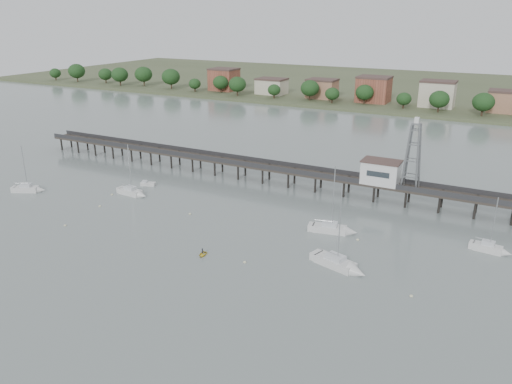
# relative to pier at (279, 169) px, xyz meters

# --- Properties ---
(ground_plane) EXTENTS (500.00, 500.00, 0.00)m
(ground_plane) POSITION_rel_pier_xyz_m (0.00, -60.00, -3.79)
(ground_plane) COLOR slate
(ground_plane) RESTS_ON ground
(pier) EXTENTS (150.00, 5.00, 5.50)m
(pier) POSITION_rel_pier_xyz_m (0.00, 0.00, 0.00)
(pier) COLOR #2D2823
(pier) RESTS_ON ground
(pier_building) EXTENTS (8.40, 5.40, 5.30)m
(pier_building) POSITION_rel_pier_xyz_m (25.00, 0.00, 2.87)
(pier_building) COLOR silver
(pier_building) RESTS_ON ground
(lattice_tower) EXTENTS (3.20, 3.20, 15.50)m
(lattice_tower) POSITION_rel_pier_xyz_m (31.50, 0.00, 7.31)
(lattice_tower) COLOR slate
(lattice_tower) RESTS_ON ground
(sailboat_d) EXTENTS (9.81, 5.31, 15.44)m
(sailboat_d) POSITION_rel_pier_xyz_m (28.26, -34.95, -3.16)
(sailboat_d) COLOR silver
(sailboat_d) RESTS_ON ground
(sailboat_e) EXTENTS (6.56, 2.59, 10.75)m
(sailboat_e) POSITION_rel_pier_xyz_m (49.64, -16.80, -3.14)
(sailboat_e) COLOR silver
(sailboat_e) RESTS_ON ground
(sailboat_a) EXTENTS (7.26, 5.06, 11.83)m
(sailboat_a) POSITION_rel_pier_xyz_m (-49.18, -32.82, -3.15)
(sailboat_a) COLOR silver
(sailboat_a) RESTS_ON ground
(sailboat_c) EXTENTS (8.90, 4.10, 14.14)m
(sailboat_c) POSITION_rel_pier_xyz_m (22.54, -21.49, -3.16)
(sailboat_c) COLOR silver
(sailboat_c) RESTS_ON ground
(sailboat_b) EXTENTS (7.78, 2.76, 12.68)m
(sailboat_b) POSITION_rel_pier_xyz_m (-25.86, -23.41, -3.15)
(sailboat_b) COLOR silver
(sailboat_b) RESTS_ON ground
(white_tender) EXTENTS (3.82, 2.55, 1.37)m
(white_tender) POSITION_rel_pier_xyz_m (-27.73, -16.32, -3.37)
(white_tender) COLOR silver
(white_tender) RESTS_ON ground
(yellow_dinghy) EXTENTS (1.68, 0.73, 2.27)m
(yellow_dinghy) POSITION_rel_pier_xyz_m (4.90, -41.40, -3.79)
(yellow_dinghy) COLOR gold
(yellow_dinghy) RESTS_ON ground
(dinghy_occupant) EXTENTS (0.44, 1.10, 0.26)m
(dinghy_occupant) POSITION_rel_pier_xyz_m (4.90, -41.40, -3.79)
(dinghy_occupant) COLOR black
(dinghy_occupant) RESTS_ON ground
(mooring_buoys) EXTENTS (71.32, 21.15, 0.39)m
(mooring_buoys) POSITION_rel_pier_xyz_m (-1.87, -32.78, -3.71)
(mooring_buoys) COLOR beige
(mooring_buoys) RESTS_ON ground
(far_shore) EXTENTS (500.00, 170.00, 10.40)m
(far_shore) POSITION_rel_pier_xyz_m (0.36, 179.58, -2.85)
(far_shore) COLOR #475133
(far_shore) RESTS_ON ground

